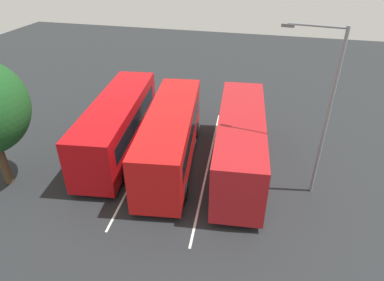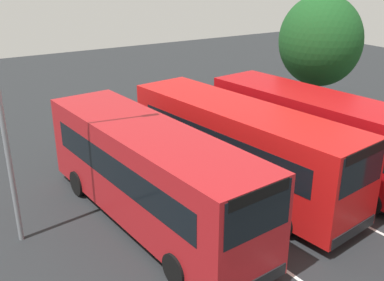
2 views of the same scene
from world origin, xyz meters
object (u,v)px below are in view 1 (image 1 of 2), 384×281
Objects in this scene: bus_far_left at (240,141)px; street_lamp at (324,107)px; bus_center_right at (118,123)px; bus_center_left at (171,135)px; pedestrian at (190,99)px.

street_lamp is (-1.15, -3.85, 3.12)m from bus_far_left.
bus_far_left is 7.65m from bus_center_right.
bus_far_left is 5.08m from street_lamp.
bus_far_left and bus_center_right have the same top height.
bus_center_right is (0.62, 3.62, 0.00)m from bus_center_left.
bus_far_left is 4.04m from bus_center_left.
bus_center_right is 1.21× the size of street_lamp.
pedestrian is 0.21× the size of street_lamp.
bus_center_right is 7.08m from pedestrian.
bus_far_left is 5.84× the size of pedestrian.
street_lamp reaches higher than bus_center_left.
bus_center_right is at bearing -21.77° from pedestrian.
bus_center_right is 5.86× the size of pedestrian.
bus_far_left is 8.09m from pedestrian.
street_lamp is at bearing -112.18° from bus_far_left.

